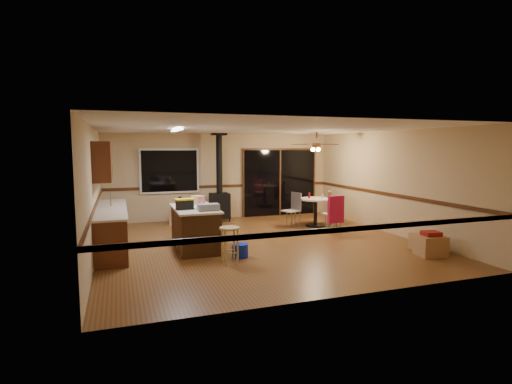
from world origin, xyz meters
name	(u,v)px	position (x,y,z in m)	size (l,w,h in m)	color
floor	(260,243)	(0.00, 0.00, 0.00)	(7.00, 7.00, 0.00)	brown
ceiling	(260,129)	(0.00, 0.00, 2.60)	(7.00, 7.00, 0.00)	silver
wall_back	(222,176)	(0.00, 3.50, 1.30)	(7.00, 7.00, 0.00)	tan
wall_front	(342,209)	(0.00, -3.50, 1.30)	(7.00, 7.00, 0.00)	tan
wall_left	(93,192)	(-3.50, 0.00, 1.30)	(7.00, 7.00, 0.00)	tan
wall_right	(390,182)	(3.50, 0.00, 1.30)	(7.00, 7.00, 0.00)	tan
chair_rail	(260,200)	(0.00, 0.00, 1.00)	(7.00, 7.00, 0.08)	#422410
window	(170,171)	(-1.60, 3.45, 1.50)	(1.72, 0.10, 1.32)	black
sliding_door	(280,183)	(1.90, 3.45, 1.05)	(2.52, 0.10, 2.10)	black
lower_cabinets	(112,230)	(-3.20, 0.50, 0.43)	(0.60, 3.00, 0.86)	#532715
countertop	(111,209)	(-3.20, 0.50, 0.88)	(0.64, 3.04, 0.04)	beige
upper_cabinets	(103,161)	(-3.33, 0.70, 1.90)	(0.35, 2.00, 0.80)	#532715
kitchen_island	(195,228)	(-1.50, 0.00, 0.45)	(0.88, 1.68, 0.90)	#351F0D
wood_stove	(220,197)	(-0.20, 3.05, 0.73)	(0.55, 0.50, 2.52)	black
ceiling_fan	(317,146)	(2.13, 1.39, 2.21)	(0.24, 0.24, 0.55)	brown
fluorescent_strip	(177,130)	(-1.80, 0.30, 2.56)	(0.10, 1.20, 0.04)	white
toolbox_grey	(208,207)	(-1.31, -0.49, 0.97)	(0.44, 0.24, 0.14)	slate
toolbox_black	(185,205)	(-1.74, -0.17, 1.00)	(0.35, 0.18, 0.19)	black
toolbox_yellow_lid	(185,199)	(-1.74, -0.17, 1.11)	(0.40, 0.21, 0.03)	gold
box_on_island	(198,200)	(-1.32, 0.53, 0.99)	(0.21, 0.28, 0.19)	#A47549
bottle_dark	(180,203)	(-1.81, -0.05, 1.03)	(0.07, 0.07, 0.25)	black
bottle_pink	(203,201)	(-1.27, 0.23, 1.00)	(0.06, 0.06, 0.20)	#D84C8C
bottle_white	(193,202)	(-1.47, 0.32, 0.99)	(0.06, 0.06, 0.18)	white
bar_stool	(230,245)	(-1.08, -1.31, 0.35)	(0.38, 0.38, 0.69)	tan
blue_bucket	(240,250)	(-0.78, -0.98, 0.14)	(0.33, 0.33, 0.27)	#0D26B6
dining_table	(316,207)	(2.13, 1.39, 0.53)	(0.88, 0.88, 0.78)	black
glass_red	(309,195)	(1.98, 1.49, 0.86)	(0.06, 0.06, 0.16)	#590C14
glass_cream	(322,196)	(2.31, 1.34, 0.84)	(0.05, 0.05, 0.13)	beige
chair_left	(294,206)	(1.53, 1.52, 0.59)	(0.51, 0.50, 0.51)	#B9AB89
chair_near	(335,209)	(2.24, 0.51, 0.60)	(0.44, 0.48, 0.70)	#B9AB89
chair_right	(330,203)	(2.67, 1.53, 0.60)	(0.61, 0.59, 0.70)	#B9AB89
box_under_window	(180,216)	(-1.41, 2.92, 0.22)	(0.56, 0.45, 0.45)	#A47549
box_corner_a	(431,246)	(2.91, -2.11, 0.20)	(0.54, 0.45, 0.41)	#A47549
box_corner_b	(422,242)	(3.10, -1.66, 0.17)	(0.42, 0.36, 0.34)	#A47549
box_small_red	(431,234)	(2.91, -2.11, 0.45)	(0.33, 0.28, 0.09)	maroon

